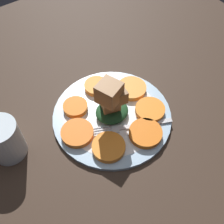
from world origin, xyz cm
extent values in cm
cube|color=#38281E|center=(0.00, 0.00, 1.00)|extent=(120.00, 120.00, 2.00)
cylinder|color=#99B7D1|center=(0.00, 0.00, 2.50)|extent=(28.91, 28.91, 1.00)
cylinder|color=white|center=(0.00, 0.00, 2.55)|extent=(23.13, 23.13, 1.00)
cylinder|color=orange|center=(2.89, -9.18, 3.76)|extent=(7.73, 7.73, 1.32)
cylinder|color=orange|center=(8.05, -4.66, 3.76)|extent=(7.24, 7.24, 1.32)
cylinder|color=orange|center=(8.63, 3.36, 3.76)|extent=(7.54, 7.54, 1.32)
cylinder|color=orange|center=(1.66, 9.31, 3.76)|extent=(6.27, 6.27, 1.32)
cylinder|color=orange|center=(-6.29, 6.67, 3.76)|extent=(6.05, 6.05, 1.32)
cylinder|color=orange|center=(-9.82, 0.28, 3.76)|extent=(7.56, 7.56, 1.32)
cylinder|color=orange|center=(-6.07, -7.18, 3.76)|extent=(7.52, 7.52, 1.32)
ellipsoid|color=#1E4723|center=(0.00, 0.00, 4.32)|extent=(8.10, 7.29, 2.44)
cube|color=brown|center=(0.11, 0.99, 7.40)|extent=(4.41, 4.41, 3.71)
cube|color=#9E754C|center=(-0.14, 0.82, 7.59)|extent=(5.10, 5.10, 4.09)
cube|color=brown|center=(1.03, -0.99, 10.54)|extent=(3.79, 3.79, 3.33)
cube|color=olive|center=(-1.13, -0.51, 12.65)|extent=(6.14, 6.14, 4.74)
cube|color=silver|center=(4.70, -7.04, 3.30)|extent=(12.24, 6.51, 0.40)
cube|color=silver|center=(-1.90, -3.94, 3.30)|extent=(2.41, 2.76, 0.40)
cube|color=silver|center=(-5.35, -3.43, 3.30)|extent=(4.77, 2.45, 0.40)
cube|color=silver|center=(-5.07, -2.82, 3.30)|extent=(4.77, 2.45, 0.40)
cube|color=silver|center=(-4.79, -2.22, 3.30)|extent=(4.77, 2.45, 0.40)
cube|color=silver|center=(-4.50, -1.62, 3.30)|extent=(4.77, 2.45, 0.40)
cylinder|color=silver|center=(-24.13, 5.73, 6.85)|extent=(7.64, 7.64, 9.70)
camera|label=1|loc=(-23.08, -32.26, 58.65)|focal=45.00mm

